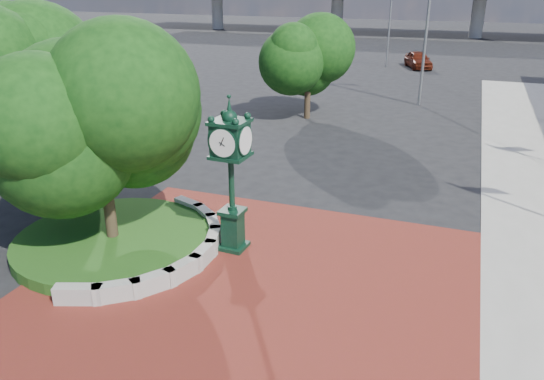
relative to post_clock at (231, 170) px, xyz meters
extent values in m
plane|color=black|center=(1.35, -1.18, -2.66)|extent=(200.00, 200.00, 0.00)
cube|color=maroon|center=(1.35, -2.18, -2.64)|extent=(12.00, 12.00, 0.04)
cube|color=#9E9B93|center=(-2.55, -4.19, -2.39)|extent=(1.29, 0.76, 0.54)
cube|color=#9E9B93|center=(-1.70, -3.72, -2.39)|extent=(1.20, 1.04, 0.54)
cube|color=#9E9B93|center=(-1.03, -3.02, -2.39)|extent=(1.00, 1.22, 0.54)
cube|color=#9E9B93|center=(-0.59, -2.14, -2.39)|extent=(0.71, 1.30, 0.54)
cube|color=#9E9B93|center=(-0.45, -1.18, -2.39)|extent=(0.35, 1.25, 0.54)
cube|color=#9E9B93|center=(-0.59, -0.22, -2.39)|extent=(0.71, 1.30, 0.54)
cube|color=#9E9B93|center=(-1.03, 0.65, -2.39)|extent=(1.00, 1.22, 0.54)
cube|color=#9E9B93|center=(-1.70, 1.36, -2.39)|extent=(1.20, 1.04, 0.54)
cube|color=#9E9B93|center=(-2.55, 1.83, -2.39)|extent=(1.29, 0.76, 0.54)
cylinder|color=#1A4012|center=(-3.65, -1.18, -2.46)|extent=(6.10, 6.10, 0.40)
cylinder|color=#9E9B93|center=(-33.65, 68.82, 0.34)|extent=(1.80, 1.80, 6.00)
cylinder|color=#9E9B93|center=(-13.65, 68.82, 0.34)|extent=(1.80, 1.80, 6.00)
cylinder|color=#9E9B93|center=(6.35, 68.82, 0.34)|extent=(1.80, 1.80, 6.00)
cylinder|color=#38281C|center=(-3.65, -1.18, -1.58)|extent=(0.36, 0.36, 2.17)
sphere|color=#10380F|center=(-3.65, -1.18, 1.07)|extent=(5.20, 5.20, 5.20)
cylinder|color=#38281C|center=(-11.65, 3.82, -1.44)|extent=(0.36, 0.36, 2.45)
sphere|color=#10380F|center=(-11.65, 3.82, 1.47)|extent=(5.60, 5.60, 5.60)
cylinder|color=#38281C|center=(-2.65, 16.82, -1.70)|extent=(0.36, 0.36, 1.92)
sphere|color=#10380F|center=(-2.65, 16.82, 0.58)|extent=(4.40, 4.40, 4.40)
cube|color=black|center=(0.00, 0.00, -2.58)|extent=(0.85, 0.85, 0.16)
cube|color=black|center=(0.00, 0.00, -1.95)|extent=(0.58, 0.58, 1.12)
cube|color=black|center=(0.00, 0.00, -1.36)|extent=(0.74, 0.74, 0.12)
cylinder|color=black|center=(0.00, 0.00, -0.43)|extent=(0.17, 0.17, 1.73)
cube|color=black|center=(0.00, 0.00, 0.96)|extent=(0.96, 0.96, 0.92)
cylinder|color=white|center=(-0.02, -0.48, 0.96)|extent=(0.82, 0.10, 0.82)
cylinder|color=white|center=(0.02, 0.48, 0.96)|extent=(0.82, 0.10, 0.82)
cylinder|color=white|center=(-0.48, 0.02, 0.96)|extent=(0.10, 0.82, 0.82)
cylinder|color=white|center=(0.48, -0.02, 0.96)|extent=(0.10, 0.82, 0.82)
sphere|color=black|center=(0.00, 0.00, 1.59)|extent=(0.45, 0.45, 0.45)
cone|color=black|center=(0.00, 0.00, 1.93)|extent=(0.18, 0.18, 0.51)
imported|color=#571A0C|center=(1.63, 38.76, -1.89)|extent=(3.33, 4.87, 1.54)
cylinder|color=slate|center=(3.37, 22.86, 2.39)|extent=(0.18, 0.18, 10.09)
cylinder|color=slate|center=(-1.26, 38.43, 1.90)|extent=(0.16, 0.16, 9.13)
camera|label=1|loc=(6.30, -13.52, 5.34)|focal=35.00mm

